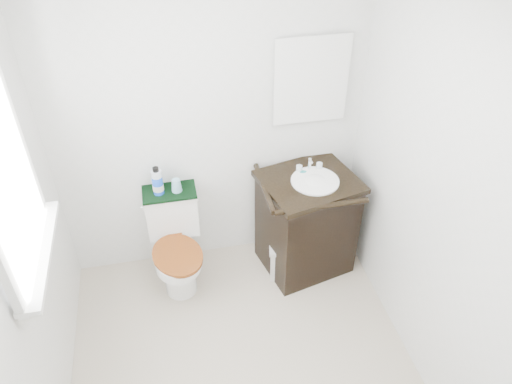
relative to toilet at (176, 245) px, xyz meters
name	(u,v)px	position (x,y,z in m)	size (l,w,h in m)	color
floor	(246,375)	(0.33, -0.97, -0.32)	(2.40, 2.40, 0.00)	#BDAE98
wall_back	(210,122)	(0.33, 0.23, 0.88)	(2.40, 2.40, 0.00)	silver
wall_left	(10,274)	(-0.77, -0.97, 0.88)	(2.40, 2.40, 0.00)	silver
wall_right	(444,210)	(1.43, -0.97, 0.88)	(2.40, 2.40, 0.00)	silver
window	(3,181)	(-0.74, -0.72, 1.23)	(0.02, 0.70, 0.90)	white
mirror	(311,80)	(1.03, 0.20, 1.13)	(0.50, 0.02, 0.60)	silver
toilet	(176,245)	(0.00, 0.00, 0.00)	(0.43, 0.64, 0.72)	white
vanity	(306,221)	(0.99, -0.07, 0.11)	(0.77, 0.70, 0.92)	black
trash_bin	(283,261)	(0.78, -0.17, -0.16)	(0.24, 0.21, 0.31)	silver
towel	(169,192)	(0.00, 0.12, 0.41)	(0.38, 0.22, 0.02)	black
mouthwash_bottle	(157,182)	(-0.07, 0.11, 0.52)	(0.08, 0.08, 0.22)	blue
cup	(176,185)	(0.06, 0.11, 0.47)	(0.08, 0.08, 0.09)	#7DB6CC
soap_bar	(303,172)	(0.96, 0.02, 0.51)	(0.07, 0.04, 0.02)	teal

